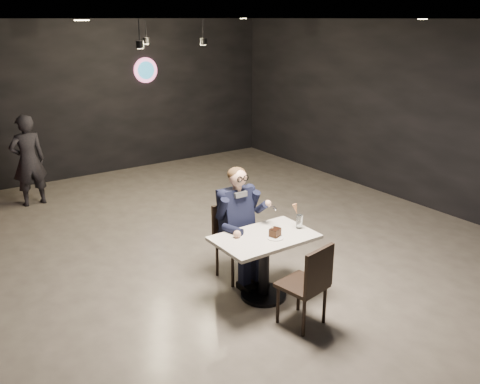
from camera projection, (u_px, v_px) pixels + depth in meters
floor at (237, 247)px, 7.06m from camera, size 9.00×9.00×0.00m
wall_sign at (146, 70)px, 10.31m from camera, size 0.50×0.06×0.50m
pendant_lights at (162, 27)px, 7.67m from camera, size 1.40×1.20×0.36m
main_table at (264, 267)px, 5.68m from camera, size 1.10×0.70×0.75m
chair_far at (236, 243)px, 6.08m from camera, size 0.42×0.46×0.92m
chair_near at (302, 283)px, 5.16m from camera, size 0.49×0.53×0.92m
seated_man at (236, 223)px, 6.00m from camera, size 0.60×0.80×1.44m
dessert_plate at (275, 237)px, 5.51m from camera, size 0.19×0.19×0.01m
cake_slice at (275, 233)px, 5.52m from camera, size 0.14×0.13×0.08m
mint_leaf at (276, 230)px, 5.49m from camera, size 0.06×0.04×0.01m
sundae_glass at (299, 221)px, 5.74m from camera, size 0.07×0.07×0.16m
wafer_cone at (296, 209)px, 5.68m from camera, size 0.07×0.07×0.12m
passerby at (28, 161)px, 8.41m from camera, size 0.58×0.40×1.54m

